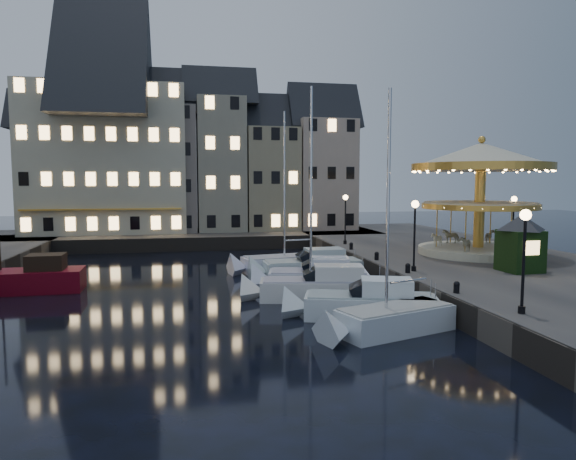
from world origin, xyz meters
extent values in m
plane|color=black|center=(0.00, 0.00, 0.00)|extent=(160.00, 160.00, 0.00)
cube|color=#474442|center=(14.00, 6.00, 0.65)|extent=(16.00, 56.00, 1.30)
cube|color=#474442|center=(-8.00, 28.00, 0.65)|extent=(44.00, 12.00, 1.30)
cube|color=#47423A|center=(6.00, 6.00, 0.65)|extent=(0.15, 44.00, 1.30)
cube|color=#47423A|center=(-6.00, 22.00, 0.65)|extent=(48.00, 0.15, 1.30)
cylinder|color=black|center=(7.20, -9.00, 1.45)|extent=(0.28, 0.28, 0.30)
cylinder|color=black|center=(7.20, -9.00, 3.20)|extent=(0.12, 0.12, 3.80)
sphere|color=#FFD18C|center=(7.20, -9.00, 5.25)|extent=(0.44, 0.44, 0.44)
cylinder|color=black|center=(7.20, 1.00, 1.45)|extent=(0.28, 0.28, 0.30)
cylinder|color=black|center=(7.20, 1.00, 3.20)|extent=(0.12, 0.12, 3.80)
sphere|color=#FFD18C|center=(7.20, 1.00, 5.25)|extent=(0.44, 0.44, 0.44)
cylinder|color=black|center=(7.20, 14.50, 1.45)|extent=(0.28, 0.28, 0.30)
cylinder|color=black|center=(7.20, 14.50, 3.20)|extent=(0.12, 0.12, 3.80)
sphere|color=#FFD18C|center=(7.20, 14.50, 5.25)|extent=(0.44, 0.44, 0.44)
cylinder|color=black|center=(18.50, 8.00, 1.45)|extent=(0.28, 0.28, 0.30)
cylinder|color=black|center=(18.50, 8.00, 3.20)|extent=(0.12, 0.12, 3.80)
sphere|color=#FFD18C|center=(18.50, 8.00, 5.25)|extent=(0.44, 0.44, 0.44)
cylinder|color=black|center=(6.60, -5.00, 1.50)|extent=(0.28, 0.28, 0.40)
sphere|color=black|center=(6.60, -5.00, 1.72)|extent=(0.30, 0.30, 0.30)
cylinder|color=black|center=(6.60, 0.50, 1.50)|extent=(0.28, 0.28, 0.40)
sphere|color=black|center=(6.60, 0.50, 1.72)|extent=(0.30, 0.30, 0.30)
cylinder|color=black|center=(6.60, 5.50, 1.50)|extent=(0.28, 0.28, 0.40)
sphere|color=black|center=(6.60, 5.50, 1.72)|extent=(0.30, 0.30, 0.30)
cylinder|color=black|center=(6.60, 11.00, 1.50)|extent=(0.28, 0.28, 0.40)
sphere|color=black|center=(6.60, 11.00, 1.72)|extent=(0.30, 0.30, 0.30)
cube|color=tan|center=(-19.50, 30.00, 6.80)|extent=(5.00, 8.00, 11.00)
cube|color=slate|center=(-14.05, 30.00, 7.30)|extent=(5.60, 8.00, 12.00)
cube|color=slate|center=(-8.00, 30.00, 7.80)|extent=(6.20, 8.00, 13.00)
cube|color=gray|center=(-2.25, 30.00, 8.30)|extent=(5.00, 8.00, 14.00)
cube|color=gray|center=(3.20, 30.00, 6.80)|extent=(5.60, 8.00, 11.00)
cube|color=tan|center=(9.25, 30.00, 7.30)|extent=(6.20, 8.00, 12.00)
cube|color=beige|center=(-14.00, 30.00, 8.80)|extent=(16.00, 9.00, 15.00)
cube|color=silver|center=(2.96, -6.39, 0.45)|extent=(5.63, 3.58, 1.30)
cube|color=#949794|center=(2.96, -6.39, 1.12)|extent=(5.32, 3.35, 0.10)
cylinder|color=silver|center=(2.46, -6.56, 5.70)|extent=(0.14, 0.14, 9.20)
cube|color=silver|center=(2.70, -3.99, 0.45)|extent=(6.59, 3.85, 1.30)
cube|color=gray|center=(2.70, -3.99, 1.12)|extent=(6.24, 3.60, 0.10)
cube|color=silver|center=(3.41, -4.21, 1.55)|extent=(2.73, 2.20, 0.80)
cube|color=black|center=(2.22, -3.84, 1.45)|extent=(1.47, 1.72, 0.90)
cube|color=silver|center=(1.48, 0.25, 0.45)|extent=(7.24, 3.36, 1.30)
cube|color=gray|center=(1.48, 0.25, 1.12)|extent=(6.87, 3.13, 0.10)
cube|color=silver|center=(2.30, 0.09, 1.55)|extent=(2.90, 2.02, 0.80)
cube|color=black|center=(0.94, 0.36, 1.45)|extent=(1.44, 1.64, 0.94)
cylinder|color=silver|center=(0.80, 0.38, 5.79)|extent=(0.14, 0.14, 9.39)
cube|color=silver|center=(1.92, 3.11, 0.45)|extent=(6.33, 3.50, 1.30)
cube|color=gray|center=(1.92, 3.11, 1.12)|extent=(6.00, 3.26, 0.10)
cube|color=silver|center=(2.62, 2.96, 1.55)|extent=(2.58, 2.16, 0.80)
cube|color=black|center=(1.45, 3.21, 1.45)|extent=(1.36, 1.79, 0.88)
cube|color=silver|center=(2.61, 7.19, 0.45)|extent=(6.85, 2.42, 1.30)
cube|color=#8A9799|center=(2.61, 7.19, 1.12)|extent=(6.50, 2.23, 0.10)
cube|color=silver|center=(3.43, 7.21, 1.55)|extent=(2.62, 1.76, 0.80)
cube|color=black|center=(2.07, 7.18, 1.45)|extent=(1.19, 1.61, 0.93)
cube|color=silver|center=(1.81, 9.80, 0.45)|extent=(7.90, 3.59, 1.30)
cube|color=gray|center=(1.81, 9.80, 1.12)|extent=(7.49, 3.35, 0.10)
cylinder|color=silver|center=(1.06, 9.66, 6.23)|extent=(0.14, 0.14, 10.25)
cube|color=#610413|center=(-15.74, 5.63, 0.55)|extent=(7.22, 2.71, 1.50)
cube|color=black|center=(-14.24, 5.68, 1.75)|extent=(2.15, 1.78, 0.95)
cylinder|color=beige|center=(14.84, 6.70, 1.56)|extent=(8.46, 8.46, 0.53)
cylinder|color=gold|center=(14.84, 6.70, 5.11)|extent=(0.74, 0.74, 6.56)
cylinder|color=beige|center=(14.84, 6.70, 5.00)|extent=(7.82, 7.82, 0.19)
cylinder|color=gold|center=(14.84, 6.70, 4.81)|extent=(8.12, 8.12, 0.37)
cone|color=beige|center=(14.84, 6.70, 8.49)|extent=(9.73, 9.73, 1.69)
cylinder|color=gold|center=(14.84, 6.70, 7.59)|extent=(9.73, 9.73, 0.53)
sphere|color=gold|center=(14.84, 6.70, 9.55)|extent=(0.53, 0.53, 0.53)
imported|color=beige|center=(17.66, 7.58, 2.36)|extent=(1.77, 1.28, 1.06)
cube|color=black|center=(13.24, -0.32, 2.52)|extent=(2.16, 2.16, 2.43)
pyramid|color=black|center=(13.24, -0.32, 4.65)|extent=(3.24, 3.24, 0.91)
camera|label=1|loc=(-5.81, -26.93, 6.54)|focal=32.00mm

